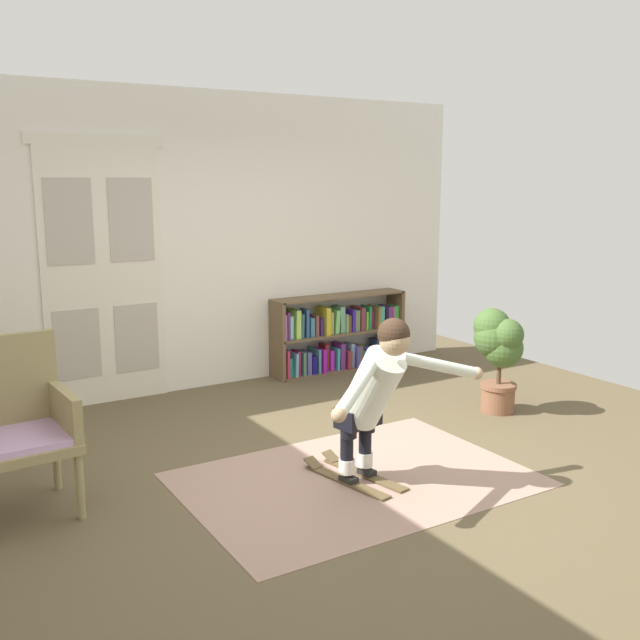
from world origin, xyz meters
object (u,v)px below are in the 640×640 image
Objects in this scene: wicker_chair at (18,422)px; skis_pair at (353,475)px; potted_plant at (498,347)px; person_skier at (376,387)px; bookshelf at (338,337)px.

wicker_chair is 1.35× the size of skis_pair.
potted_plant is 0.67× the size of person_skier.
person_skier is at bearing -78.74° from skis_pair.
potted_plant reaches higher than bookshelf.
bookshelf is 1.12× the size of person_skier.
bookshelf is 2.96m from skis_pair.
bookshelf is at bearing 59.17° from skis_pair.
wicker_chair is 0.79× the size of person_skier.
bookshelf is 1.66× the size of potted_plant.
potted_plant is (3.95, -0.14, 0.02)m from wicker_chair.
bookshelf is 3.11m from person_skier.
person_skier is at bearing -23.02° from wicker_chair.
person_skier reaches higher than potted_plant.
person_skier reaches higher than skis_pair.
person_skier is (0.04, -0.20, 0.69)m from skis_pair.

